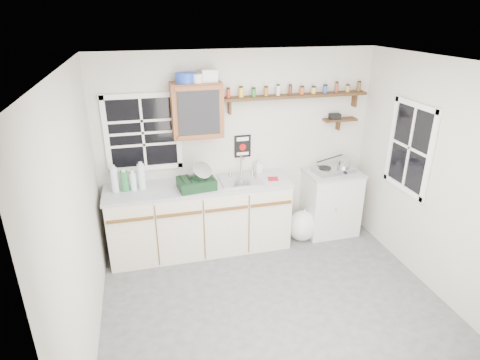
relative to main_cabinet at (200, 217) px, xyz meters
name	(u,v)px	position (x,y,z in m)	size (l,w,h in m)	color
room	(279,200)	(0.58, -1.30, 0.79)	(3.64, 3.24, 2.54)	#47474A
main_cabinet	(200,217)	(0.00, 0.00, 0.00)	(2.31, 0.63, 0.92)	#B9AF99
right_cabinet	(330,202)	(1.83, 0.03, -0.01)	(0.73, 0.57, 0.91)	silver
sink	(241,180)	(0.54, 0.01, 0.47)	(0.52, 0.44, 0.29)	#B2B2B6
upper_cabinet	(197,110)	(0.03, 0.14, 1.36)	(0.60, 0.32, 0.65)	brown
upper_cabinet_clutter	(195,77)	(0.03, 0.14, 1.75)	(0.49, 0.24, 0.14)	#1B3DB3
spice_shelf	(295,95)	(1.31, 0.21, 1.47)	(1.91, 0.18, 0.35)	black
secondary_shelf	(338,119)	(1.94, 0.22, 1.12)	(0.45, 0.16, 0.24)	black
warning_sign	(243,146)	(0.63, 0.29, 0.82)	(0.22, 0.02, 0.30)	black
window_back	(143,133)	(-0.62, 0.29, 1.09)	(0.93, 0.03, 0.98)	black
window_right	(410,148)	(2.37, -0.75, 0.99)	(0.03, 0.78, 1.08)	black
water_bottles	(128,179)	(-0.84, 0.04, 0.60)	(0.40, 0.10, 0.34)	silver
dish_rack	(198,180)	(-0.03, -0.10, 0.56)	(0.47, 0.37, 0.33)	black
soap_bottle	(258,166)	(0.83, 0.21, 0.56)	(0.09, 0.09, 0.19)	white
rag	(273,179)	(0.95, -0.07, 0.47)	(0.12, 0.11, 0.02)	maroon
hotplate	(334,169)	(1.83, 0.01, 0.48)	(0.58, 0.36, 0.08)	#B2B2B6
saucepan	(343,162)	(1.96, 0.01, 0.57)	(0.41, 0.28, 0.18)	#B2B2B6
trash_bag	(302,225)	(1.39, -0.09, -0.26)	(0.42, 0.38, 0.48)	silver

